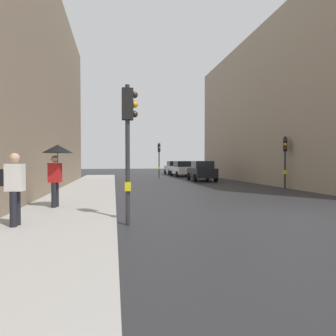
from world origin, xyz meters
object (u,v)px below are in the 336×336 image
traffic_light_mid_street (285,153)px  traffic_light_far_median (159,154)px  pedestrian_with_black_backpack (13,185)px  car_dark_suv (202,171)px  car_white_compact (182,169)px  traffic_light_near_left (128,129)px  pedestrian_with_umbrella (57,158)px  car_silver_hatchback (174,168)px

traffic_light_mid_street → traffic_light_far_median: bearing=114.4°
traffic_light_far_median → pedestrian_with_black_backpack: 23.14m
traffic_light_far_median → car_dark_suv: bearing=-59.0°
car_white_compact → pedestrian_with_black_backpack: bearing=-112.4°
traffic_light_near_left → pedestrian_with_black_backpack: size_ratio=2.14×
traffic_light_near_left → car_dark_suv: 18.22m
pedestrian_with_umbrella → pedestrian_with_black_backpack: 2.95m
car_silver_hatchback → pedestrian_with_umbrella: pedestrian_with_umbrella is taller
traffic_light_far_median → pedestrian_with_black_backpack: (-7.03, -22.00, -1.37)m
car_dark_suv → pedestrian_with_umbrella: (-9.59, -14.10, 0.96)m
pedestrian_with_black_backpack → car_silver_hatchback: bearing=71.0°
car_white_compact → pedestrian_with_black_backpack: 26.37m
traffic_light_near_left → car_silver_hatchback: (7.42, 29.27, -1.73)m
car_white_compact → pedestrian_with_black_backpack: pedestrian_with_black_backpack is taller
car_silver_hatchback → pedestrian_with_umbrella: size_ratio=1.98×
car_silver_hatchback → car_dark_suv: size_ratio=0.98×
car_silver_hatchback → car_white_compact: 5.21m
traffic_light_far_median → car_silver_hatchback: size_ratio=0.86×
car_white_compact → car_dark_suv: same height
traffic_light_mid_street → car_white_compact: size_ratio=0.77×
traffic_light_near_left → car_dark_suv: traffic_light_near_left is taller
car_dark_suv → traffic_light_mid_street: bearing=-70.2°
traffic_light_mid_street → pedestrian_with_black_backpack: bearing=-145.7°
traffic_light_near_left → traffic_light_far_median: bearing=78.9°
traffic_light_mid_street → car_white_compact: bearing=100.8°
car_silver_hatchback → car_dark_suv: (-0.13, -12.66, 0.00)m
car_dark_suv → pedestrian_with_black_backpack: 19.70m
traffic_light_far_median → car_white_compact: 4.17m
car_silver_hatchback → pedestrian_with_umbrella: (-9.72, -26.76, 0.96)m
car_dark_suv → traffic_light_far_median: bearing=121.0°
car_white_compact → car_dark_suv: 7.46m
car_white_compact → car_dark_suv: bearing=-89.7°
traffic_light_mid_street → pedestrian_with_black_backpack: (-12.99, -8.86, -1.12)m
traffic_light_far_median → car_dark_suv: size_ratio=0.85×
pedestrian_with_umbrella → pedestrian_with_black_backpack: bearing=-99.7°
traffic_light_far_median → traffic_light_mid_street: 14.43m
traffic_light_near_left → car_silver_hatchback: traffic_light_near_left is taller
car_white_compact → car_dark_suv: (0.05, -7.46, 0.00)m
car_silver_hatchback → traffic_light_near_left: bearing=-104.2°
traffic_light_near_left → pedestrian_with_black_backpack: traffic_light_near_left is taller
car_dark_suv → pedestrian_with_umbrella: pedestrian_with_umbrella is taller
car_white_compact → traffic_light_near_left: bearing=-106.7°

